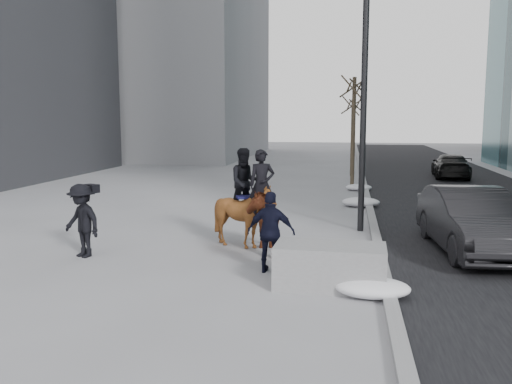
% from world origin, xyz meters
% --- Properties ---
extents(ground, '(120.00, 120.00, 0.00)m').
position_xyz_m(ground, '(0.00, 0.00, 0.00)').
color(ground, gray).
rests_on(ground, ground).
extents(road, '(8.00, 90.00, 0.01)m').
position_xyz_m(road, '(7.00, 10.00, 0.01)').
color(road, black).
rests_on(road, ground).
extents(curb, '(0.25, 90.00, 0.12)m').
position_xyz_m(curb, '(3.00, 10.00, 0.06)').
color(curb, gray).
rests_on(curb, ground).
extents(planter, '(2.17, 1.13, 0.85)m').
position_xyz_m(planter, '(1.90, -1.33, 0.43)').
color(planter, gray).
rests_on(planter, ground).
extents(car_near, '(2.11, 4.94, 1.58)m').
position_xyz_m(car_near, '(5.23, 2.07, 0.79)').
color(car_near, black).
rests_on(car_near, ground).
extents(car_far, '(2.18, 4.63, 1.30)m').
position_xyz_m(car_far, '(7.74, 19.19, 0.65)').
color(car_far, black).
rests_on(car_far, ground).
extents(tree_near, '(1.20, 1.20, 5.65)m').
position_xyz_m(tree_near, '(2.40, 13.31, 2.82)').
color(tree_near, '#382E21').
rests_on(tree_near, ground).
extents(tree_far, '(1.20, 1.20, 4.78)m').
position_xyz_m(tree_far, '(2.40, 19.35, 2.39)').
color(tree_far, '#382C21').
rests_on(tree_far, ground).
extents(mounted_left, '(1.40, 2.13, 2.53)m').
position_xyz_m(mounted_left, '(0.13, 1.18, 0.94)').
color(mounted_left, '#49180E').
rests_on(mounted_left, ground).
extents(mounted_right, '(1.81, 1.90, 2.54)m').
position_xyz_m(mounted_right, '(-0.37, 1.62, 1.02)').
color(mounted_right, '#523010').
rests_on(mounted_right, ground).
extents(feeder, '(1.04, 0.87, 1.75)m').
position_xyz_m(feeder, '(0.61, -0.48, 0.88)').
color(feeder, black).
rests_on(feeder, ground).
extents(camera_crew, '(1.30, 1.08, 1.75)m').
position_xyz_m(camera_crew, '(-3.99, 0.05, 0.89)').
color(camera_crew, black).
rests_on(camera_crew, ground).
extents(lamppost, '(0.25, 1.96, 9.09)m').
position_xyz_m(lamppost, '(2.60, 4.36, 4.99)').
color(lamppost, black).
rests_on(lamppost, ground).
extents(snow_piles, '(1.40, 15.63, 0.35)m').
position_xyz_m(snow_piles, '(2.70, 5.58, 0.17)').
color(snow_piles, silver).
rests_on(snow_piles, ground).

